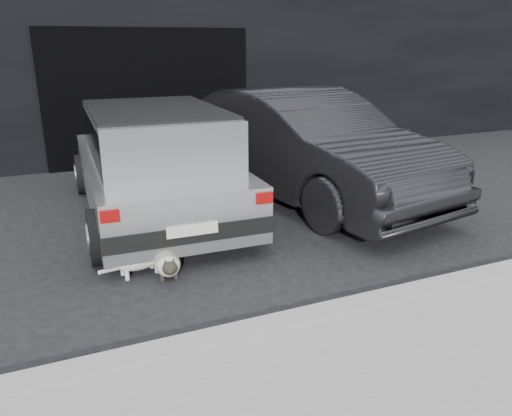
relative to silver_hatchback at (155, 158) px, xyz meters
name	(u,v)px	position (x,y,z in m)	size (l,w,h in m)	color
ground	(144,238)	(-0.36, -0.78, -0.84)	(80.00, 80.00, 0.00)	black
building_facade	(127,34)	(0.64, 5.22, 1.66)	(34.00, 4.00, 5.00)	black
garage_opening	(150,98)	(0.64, 3.21, 0.46)	(4.00, 0.10, 2.60)	black
curb	(317,317)	(0.64, -3.38, -0.78)	(18.00, 0.25, 0.12)	gray
sidewalk	(407,405)	(0.64, -4.58, -0.78)	(18.00, 2.20, 0.11)	gray
silver_hatchback	(155,158)	(0.00, 0.00, 0.00)	(2.18, 4.22, 1.53)	#A7A9AC
second_car	(303,145)	(2.31, 0.02, -0.01)	(1.76, 5.04, 1.66)	black
cat_siamese	(168,264)	(-0.34, -1.93, -0.71)	(0.35, 0.83, 0.29)	beige
cat_white	(142,257)	(-0.57, -1.77, -0.65)	(0.81, 0.37, 0.38)	silver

